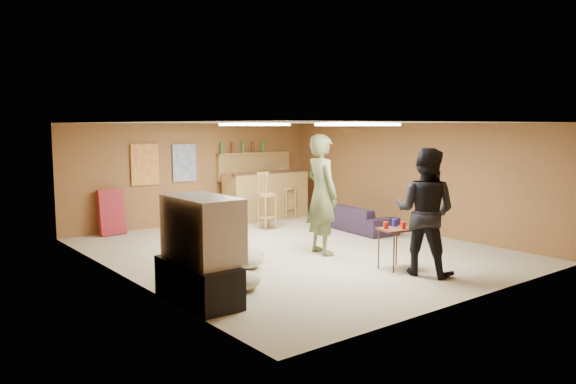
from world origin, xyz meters
TOP-DOWN VIEW (x-y plane):
  - ground at (0.00, 0.00)m, footprint 7.00×7.00m
  - ceiling at (0.00, 0.00)m, footprint 6.00×7.00m
  - wall_back at (0.00, 3.50)m, footprint 6.00×0.02m
  - wall_front at (0.00, -3.50)m, footprint 6.00×0.02m
  - wall_left at (-3.00, 0.00)m, footprint 0.02×7.00m
  - wall_right at (3.00, 0.00)m, footprint 0.02×7.00m
  - tv_stand at (-2.72, -1.50)m, footprint 0.55×1.30m
  - dvd_box at (-2.50, -1.50)m, footprint 0.35×0.50m
  - tv_body at (-2.65, -1.50)m, footprint 0.60×1.10m
  - tv_screen at (-2.34, -1.50)m, footprint 0.02×0.95m
  - bar_counter at (1.50, 2.95)m, footprint 2.00×0.60m
  - bar_lip at (1.50, 2.70)m, footprint 2.10×0.12m
  - bar_shelf at (1.50, 3.40)m, footprint 2.00×0.18m
  - bar_backing at (1.50, 3.42)m, footprint 2.00×0.14m
  - poster_left at (-1.20, 3.46)m, footprint 0.60×0.03m
  - poster_right at (-0.30, 3.46)m, footprint 0.55×0.03m
  - folding_chair_stack at (-2.00, 3.30)m, footprint 0.50×0.26m
  - ceiling_panel_front at (0.00, -1.50)m, footprint 1.20×0.60m
  - ceiling_panel_back at (0.00, 1.20)m, footprint 1.20×0.60m
  - person_olive at (0.20, -0.46)m, footprint 0.58×0.79m
  - person_black at (0.50, -2.38)m, footprint 0.96×1.08m
  - sofa at (2.18, 0.65)m, footprint 0.88×1.84m
  - tray_table at (0.39, -1.92)m, footprint 0.55×0.48m
  - cup_red_near at (0.26, -1.84)m, footprint 0.09×0.09m
  - cup_red_far at (0.45, -2.01)m, footprint 0.09×0.09m
  - cup_blue at (0.52, -1.80)m, footprint 0.10×0.10m
  - bar_stool_left at (0.78, 1.91)m, footprint 0.54×0.54m
  - bar_stool_right at (1.94, 2.72)m, footprint 0.54×0.54m
  - cushion_near_tv at (-1.38, -0.47)m, footprint 0.76×0.76m
  - cushion_mid at (-1.05, -0.12)m, footprint 0.55×0.55m
  - cushion_far at (-2.04, -1.38)m, footprint 0.69×0.69m
  - bottle_row at (1.16, 3.38)m, footprint 1.20×0.08m

SIDE VIEW (x-z plane):
  - ground at x=0.00m, z-range 0.00..0.00m
  - cushion_mid at x=-1.05m, z-range 0.00..0.21m
  - cushion_far at x=-2.04m, z-range 0.00..0.25m
  - cushion_near_tv at x=-1.38m, z-range 0.00..0.27m
  - dvd_box at x=-2.50m, z-range 0.11..0.19m
  - tv_stand at x=-2.72m, z-range 0.00..0.50m
  - sofa at x=2.18m, z-range 0.00..0.52m
  - tray_table at x=0.39m, z-range 0.00..0.62m
  - folding_chair_stack at x=-2.00m, z-range -0.01..0.91m
  - bar_counter at x=1.50m, z-range 0.00..1.10m
  - bar_stool_left at x=0.78m, z-range 0.00..1.31m
  - bar_stool_right at x=1.94m, z-range 0.00..1.32m
  - cup_red_near at x=0.26m, z-range 0.62..0.72m
  - cup_red_far at x=0.45m, z-range 0.62..0.73m
  - cup_blue at x=0.52m, z-range 0.62..0.73m
  - tv_body at x=-2.65m, z-range 0.50..1.30m
  - tv_screen at x=-2.34m, z-range 0.57..1.23m
  - person_black at x=0.50m, z-range 0.00..1.84m
  - person_olive at x=0.20m, z-range 0.00..2.01m
  - wall_back at x=0.00m, z-range 0.00..2.20m
  - wall_front at x=0.00m, z-range 0.00..2.20m
  - wall_left at x=-3.00m, z-range 0.00..2.20m
  - wall_right at x=3.00m, z-range 0.00..2.20m
  - bar_lip at x=1.50m, z-range 1.08..1.12m
  - bar_backing at x=1.50m, z-range 0.90..1.50m
  - poster_left at x=-1.20m, z-range 0.93..1.78m
  - poster_right at x=-0.30m, z-range 0.95..1.75m
  - bar_shelf at x=1.50m, z-range 1.48..1.52m
  - bottle_row at x=1.16m, z-range 1.52..1.78m
  - ceiling_panel_front at x=0.00m, z-range 2.15..2.19m
  - ceiling_panel_back at x=0.00m, z-range 2.15..2.19m
  - ceiling at x=0.00m, z-range 2.19..2.21m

